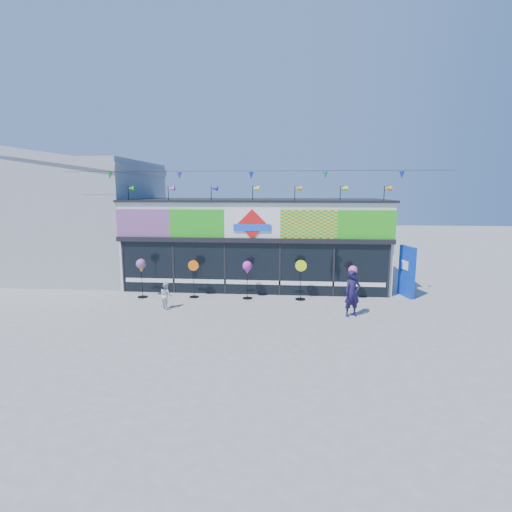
# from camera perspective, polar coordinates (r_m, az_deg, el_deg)

# --- Properties ---
(ground) EXTENTS (80.00, 80.00, 0.00)m
(ground) POSITION_cam_1_polar(r_m,az_deg,el_deg) (14.37, -1.87, -8.97)
(ground) COLOR gray
(ground) RESTS_ON ground
(kite_shop) EXTENTS (16.00, 5.70, 5.31)m
(kite_shop) POSITION_cam_1_polar(r_m,az_deg,el_deg) (19.71, 0.17, 2.16)
(kite_shop) COLOR silver
(kite_shop) RESTS_ON ground
(neighbour_building) EXTENTS (8.18, 7.20, 6.87)m
(neighbour_building) POSITION_cam_1_polar(r_m,az_deg,el_deg) (23.66, -24.62, 5.33)
(neighbour_building) COLOR #96989B
(neighbour_building) RESTS_ON ground
(blue_sign) EXTENTS (0.44, 1.10, 2.18)m
(blue_sign) POSITION_cam_1_polar(r_m,az_deg,el_deg) (18.24, 20.73, -2.07)
(blue_sign) COLOR #0C38B8
(blue_sign) RESTS_ON ground
(spinner_0) EXTENTS (0.42, 0.42, 1.67)m
(spinner_0) POSITION_cam_1_polar(r_m,az_deg,el_deg) (17.52, -16.07, -1.47)
(spinner_0) COLOR black
(spinner_0) RESTS_ON ground
(spinner_1) EXTENTS (0.45, 0.41, 1.61)m
(spinner_1) POSITION_cam_1_polar(r_m,az_deg,el_deg) (17.16, -8.89, -3.10)
(spinner_1) COLOR black
(spinner_1) RESTS_ON ground
(spinner_2) EXTENTS (0.41, 0.41, 1.61)m
(spinner_2) POSITION_cam_1_polar(r_m,az_deg,el_deg) (16.66, -1.25, -1.81)
(spinner_2) COLOR black
(spinner_2) RESTS_ON ground
(spinner_3) EXTENTS (0.47, 0.43, 1.68)m
(spinner_3) POSITION_cam_1_polar(r_m,az_deg,el_deg) (16.69, 6.41, -3.26)
(spinner_3) COLOR black
(spinner_3) RESTS_ON ground
(spinner_4) EXTENTS (0.37, 0.37, 1.48)m
(spinner_4) POSITION_cam_1_polar(r_m,az_deg,el_deg) (16.83, 13.66, -2.33)
(spinner_4) COLOR black
(spinner_4) RESTS_ON ground
(adult_man) EXTENTS (0.72, 0.61, 1.69)m
(adult_man) POSITION_cam_1_polar(r_m,az_deg,el_deg) (14.84, 13.60, -5.23)
(adult_man) COLOR #191238
(adult_man) RESTS_ON ground
(child) EXTENTS (0.56, 0.57, 1.04)m
(child) POSITION_cam_1_polar(r_m,az_deg,el_deg) (15.84, -12.72, -5.49)
(child) COLOR silver
(child) RESTS_ON ground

